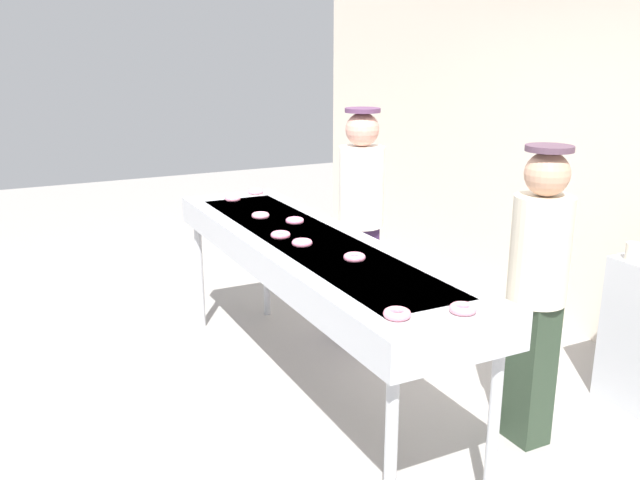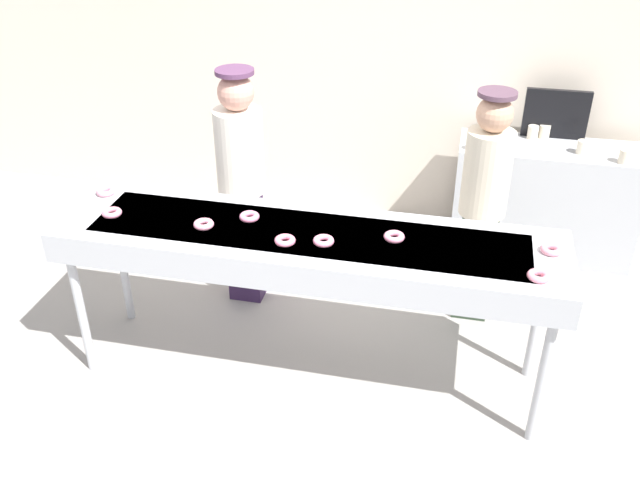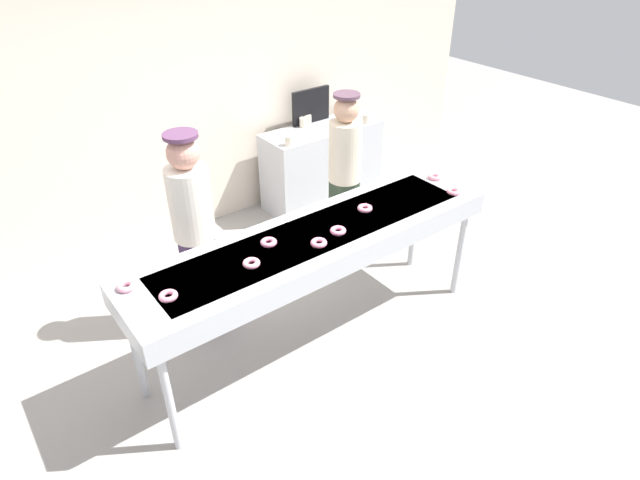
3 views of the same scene
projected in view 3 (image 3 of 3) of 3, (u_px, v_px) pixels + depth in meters
The scene contains 21 objects.
ground_plane at pixel (317, 337), 4.51m from camera, with size 16.00×16.00×0.00m, color #9E9993.
back_wall at pixel (171, 77), 5.17m from camera, with size 8.00×0.12×3.29m, color beige.
fryer_conveyor at pixel (317, 243), 4.00m from camera, with size 2.96×0.72×1.04m.
strawberry_donut_0 at pixel (454, 191), 4.45m from camera, with size 0.12×0.12×0.04m, color pink.
strawberry_donut_1 at pixel (269, 242), 3.80m from camera, with size 0.12×0.12×0.04m, color pink.
strawberry_donut_2 at pixel (365, 208), 4.21m from camera, with size 0.12×0.12×0.04m, color pink.
strawberry_donut_3 at pixel (126, 286), 3.37m from camera, with size 0.12×0.12×0.04m, color pink.
strawberry_donut_4 at pixel (435, 177), 4.68m from camera, with size 0.12×0.12×0.04m, color pink.
strawberry_donut_5 at pixel (319, 243), 3.80m from camera, with size 0.12×0.12×0.04m, color pink.
strawberry_donut_6 at pixel (251, 263), 3.59m from camera, with size 0.12×0.12×0.04m, color pink.
strawberry_donut_7 at pixel (168, 296), 3.29m from camera, with size 0.12×0.12×0.04m, color pink.
strawberry_donut_8 at pixel (338, 231), 3.93m from camera, with size 0.12×0.12×0.04m, color pink.
worker_baker at pixel (345, 170), 5.09m from camera, with size 0.31×0.31×1.66m.
worker_assistant at pixel (194, 225), 4.14m from camera, with size 0.33×0.33×1.73m.
prep_counter at pixel (322, 165), 6.28m from camera, with size 1.41×0.52×0.92m, color #B7BABF.
paper_cup_0 at pixel (289, 141), 5.57m from camera, with size 0.08×0.08×0.10m, color beige.
paper_cup_1 at pixel (308, 120), 6.09m from camera, with size 0.08×0.08×0.10m, color beige.
paper_cup_2 at pixel (340, 121), 6.05m from camera, with size 0.08×0.08×0.10m, color beige.
paper_cup_3 at pixel (366, 119), 6.12m from camera, with size 0.08×0.08×0.10m, color beige.
paper_cup_4 at pixel (303, 122), 6.02m from camera, with size 0.08×0.08×0.10m, color beige.
menu_display at pixel (311, 106), 6.06m from camera, with size 0.49×0.04×0.39m, color black.
Camera 3 is at (-2.01, -2.67, 3.13)m, focal length 30.16 mm.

